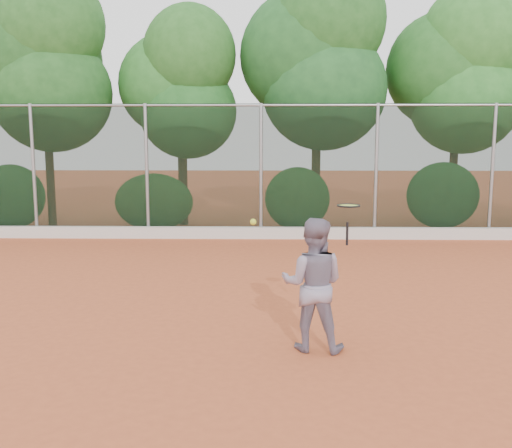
{
  "coord_description": "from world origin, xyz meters",
  "views": [
    {
      "loc": [
        0.19,
        -7.93,
        2.58
      ],
      "look_at": [
        0.0,
        1.0,
        1.25
      ],
      "focal_mm": 40.0,
      "sensor_mm": 36.0,
      "label": 1
    }
  ],
  "objects": [
    {
      "name": "ground",
      "position": [
        0.0,
        0.0,
        0.0
      ],
      "size": [
        80.0,
        80.0,
        0.0
      ],
      "primitive_type": "plane",
      "color": "#B6502B",
      "rests_on": "ground"
    },
    {
      "name": "concrete_curb",
      "position": [
        0.0,
        6.82,
        0.15
      ],
      "size": [
        24.0,
        0.2,
        0.3
      ],
      "primitive_type": "cube",
      "color": "beige",
      "rests_on": "ground"
    },
    {
      "name": "tennis_player",
      "position": [
        0.74,
        -1.14,
        0.82
      ],
      "size": [
        0.9,
        0.76,
        1.64
      ],
      "primitive_type": "imported",
      "rotation": [
        0.0,
        0.0,
        2.96
      ],
      "color": "gray",
      "rests_on": "ground"
    },
    {
      "name": "chainlink_fence",
      "position": [
        -0.0,
        7.0,
        1.86
      ],
      "size": [
        24.09,
        0.09,
        3.5
      ],
      "color": "black",
      "rests_on": "ground"
    },
    {
      "name": "foliage_backdrop",
      "position": [
        -0.55,
        8.98,
        4.4
      ],
      "size": [
        23.7,
        3.63,
        7.55
      ],
      "color": "#3C2817",
      "rests_on": "ground"
    },
    {
      "name": "tennis_racket",
      "position": [
        1.15,
        -1.14,
        1.75
      ],
      "size": [
        0.3,
        0.3,
        0.5
      ],
      "color": "black",
      "rests_on": "ground"
    },
    {
      "name": "tennis_ball_in_flight",
      "position": [
        0.02,
        -1.45,
        1.64
      ],
      "size": [
        0.07,
        0.07,
        0.07
      ],
      "color": "gold",
      "rests_on": "ground"
    }
  ]
}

